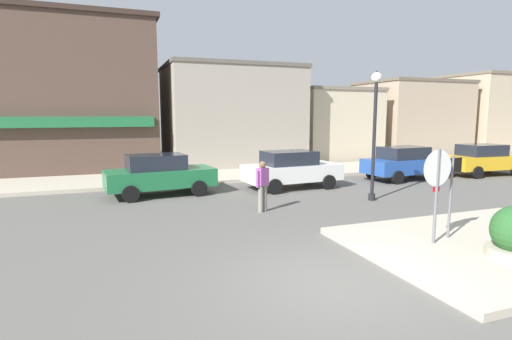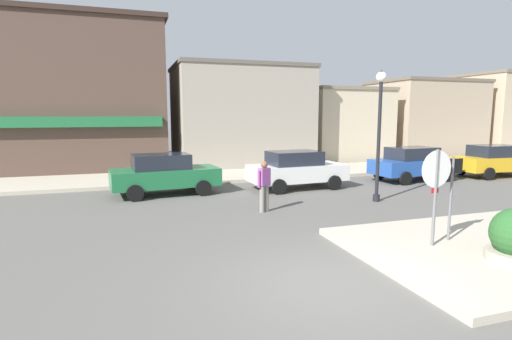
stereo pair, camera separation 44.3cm
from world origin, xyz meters
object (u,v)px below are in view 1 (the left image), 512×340
at_px(one_way_sign, 451,189).
at_px(parked_car_second, 291,169).
at_px(stop_sign, 437,184).
at_px(parked_car_nearest, 159,174).
at_px(pedestrian_crossing_near, 263,185).
at_px(lamp_post, 375,117).
at_px(parked_car_third, 405,163).
at_px(parked_car_fourth, 483,159).

bearing_deg(one_way_sign, parked_car_second, 92.87).
distance_m(stop_sign, parked_car_nearest, 9.88).
relative_size(parked_car_nearest, parked_car_second, 1.01).
relative_size(stop_sign, parked_car_second, 0.56).
relative_size(parked_car_second, pedestrian_crossing_near, 2.55).
bearing_deg(stop_sign, one_way_sign, 17.17).
xyz_separation_m(one_way_sign, lamp_post, (1.30, 4.69, 1.63)).
height_order(stop_sign, pedestrian_crossing_near, stop_sign).
bearing_deg(one_way_sign, parked_car_nearest, 124.65).
height_order(one_way_sign, parked_car_third, one_way_sign).
xyz_separation_m(stop_sign, parked_car_nearest, (-5.07, 8.45, -0.71)).
bearing_deg(parked_car_nearest, one_way_sign, -55.35).
height_order(parked_car_nearest, parked_car_second, same).
xyz_separation_m(stop_sign, parked_car_third, (6.20, 8.20, -0.71)).
relative_size(one_way_sign, pedestrian_crossing_near, 1.30).
distance_m(one_way_sign, parked_car_fourth, 12.89).
bearing_deg(one_way_sign, pedestrian_crossing_near, 123.72).
bearing_deg(parked_car_fourth, parked_car_third, 177.33).
distance_m(stop_sign, pedestrian_crossing_near, 5.26).
xyz_separation_m(one_way_sign, parked_car_third, (5.57, 8.01, -0.52)).
bearing_deg(lamp_post, parked_car_nearest, 153.02).
relative_size(parked_car_third, pedestrian_crossing_near, 2.55).
bearing_deg(parked_car_nearest, parked_car_third, -1.24).
xyz_separation_m(parked_car_second, pedestrian_crossing_near, (-2.59, -3.37, 0.06)).
height_order(parked_car_third, parked_car_fourth, same).
relative_size(parked_car_nearest, parked_car_third, 1.01).
xyz_separation_m(lamp_post, parked_car_nearest, (-7.00, 3.57, -2.15)).
height_order(lamp_post, parked_car_nearest, lamp_post).
bearing_deg(parked_car_third, parked_car_second, -178.33).
xyz_separation_m(one_way_sign, parked_car_fourth, (10.25, 7.79, -0.52)).
xyz_separation_m(parked_car_fourth, pedestrian_crossing_near, (-13.23, -3.32, 0.06)).
bearing_deg(parked_car_third, parked_car_fourth, -2.67).
distance_m(lamp_post, pedestrian_crossing_near, 4.77).
xyz_separation_m(parked_car_second, parked_car_fourth, (10.64, -0.04, 0.00)).
bearing_deg(stop_sign, parked_car_second, 88.28).
xyz_separation_m(parked_car_third, parked_car_fourth, (4.68, -0.22, 0.00)).
bearing_deg(stop_sign, parked_car_third, 52.92).
height_order(stop_sign, one_way_sign, stop_sign).
relative_size(parked_car_nearest, pedestrian_crossing_near, 2.58).
relative_size(one_way_sign, parked_car_third, 0.51).
xyz_separation_m(lamp_post, parked_car_fourth, (8.95, 3.10, -2.15)).
bearing_deg(lamp_post, parked_car_fourth, 19.12).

